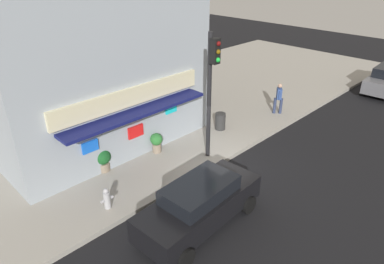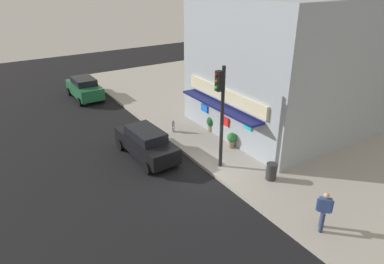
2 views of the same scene
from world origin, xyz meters
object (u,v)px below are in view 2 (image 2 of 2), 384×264
at_px(pedestrian, 324,209).
at_px(traffic_light, 221,105).
at_px(trash_can, 271,171).
at_px(potted_plant_by_window, 212,123).
at_px(parked_car_green, 85,88).
at_px(fire_hydrant, 173,126).
at_px(potted_plant_by_doorway, 231,139).
at_px(parked_car_black, 146,143).

bearing_deg(pedestrian, traffic_light, -175.47).
relative_size(trash_can, potted_plant_by_window, 0.87).
xyz_separation_m(traffic_light, parked_car_green, (-14.74, -2.41, -2.66)).
xyz_separation_m(fire_hydrant, trash_can, (7.34, 1.26, 0.04)).
bearing_deg(potted_plant_by_doorway, parked_car_green, -162.14).
relative_size(fire_hydrant, parked_car_black, 0.17).
height_order(potted_plant_by_doorway, parked_car_green, parked_car_green).
relative_size(fire_hydrant, trash_can, 0.93).
xyz_separation_m(potted_plant_by_doorway, parked_car_green, (-13.38, -4.31, 0.19)).
bearing_deg(traffic_light, parked_car_green, -170.70).
bearing_deg(parked_car_black, pedestrian, 17.92).
distance_m(pedestrian, potted_plant_by_window, 10.02).
relative_size(potted_plant_by_doorway, parked_car_green, 0.21).
distance_m(fire_hydrant, potted_plant_by_window, 2.44).
distance_m(traffic_light, fire_hydrant, 5.83).
bearing_deg(pedestrian, trash_can, 165.85).
bearing_deg(traffic_light, parked_car_black, -142.16).
distance_m(pedestrian, parked_car_green, 20.97).
bearing_deg(traffic_light, potted_plant_by_window, 149.13).
xyz_separation_m(fire_hydrant, parked_car_green, (-9.73, -2.56, 0.32)).
bearing_deg(fire_hydrant, pedestrian, 1.69).
bearing_deg(parked_car_green, potted_plant_by_doorway, 17.86).
bearing_deg(fire_hydrant, parked_car_black, -56.66).
xyz_separation_m(potted_plant_by_window, parked_car_green, (-10.92, -4.69, 0.17)).
distance_m(traffic_light, trash_can, 4.01).
bearing_deg(potted_plant_by_window, parked_car_black, -83.26).
bearing_deg(potted_plant_by_doorway, pedestrian, -10.89).
bearing_deg(traffic_light, potted_plant_by_doorway, 125.52).
height_order(traffic_light, fire_hydrant, traffic_light).
xyz_separation_m(trash_can, parked_car_black, (-5.58, -3.93, 0.25)).
xyz_separation_m(traffic_light, potted_plant_by_window, (-3.82, 2.28, -2.83)).
distance_m(traffic_light, potted_plant_by_doorway, 3.69).
relative_size(traffic_light, potted_plant_by_window, 5.41).
distance_m(potted_plant_by_window, parked_car_black, 4.84).
bearing_deg(potted_plant_by_window, pedestrian, -10.38).
height_order(trash_can, potted_plant_by_window, potted_plant_by_window).
distance_m(fire_hydrant, parked_car_black, 3.22).
distance_m(fire_hydrant, parked_car_green, 10.07).
relative_size(trash_can, potted_plant_by_doorway, 0.94).
bearing_deg(potted_plant_by_window, parked_car_green, -156.75).
xyz_separation_m(traffic_light, fire_hydrant, (-5.01, 0.15, -2.98)).
bearing_deg(parked_car_green, fire_hydrant, 14.77).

